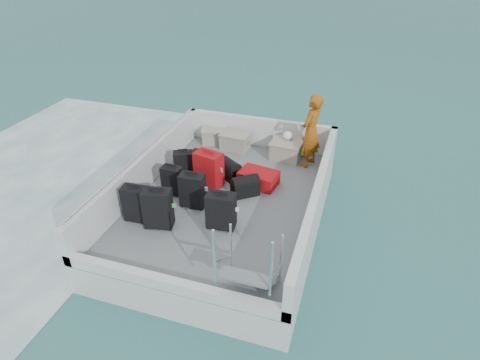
# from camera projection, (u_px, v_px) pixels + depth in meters

# --- Properties ---
(ground) EXTENTS (160.00, 160.00, 0.00)m
(ground) POSITION_uv_depth(u_px,v_px,m) (227.00, 224.00, 8.15)
(ground) COLOR #17504D
(ground) RESTS_ON ground
(wake_foam) EXTENTS (10.00, 10.00, 0.00)m
(wake_foam) POSITION_uv_depth(u_px,v_px,m) (34.00, 185.00, 9.39)
(wake_foam) COLOR white
(wake_foam) RESTS_ON ground
(ferry_hull) EXTENTS (3.60, 5.00, 0.60)m
(ferry_hull) POSITION_uv_depth(u_px,v_px,m) (226.00, 212.00, 7.99)
(ferry_hull) COLOR silver
(ferry_hull) RESTS_ON ground
(deck) EXTENTS (3.30, 4.70, 0.02)m
(deck) POSITION_uv_depth(u_px,v_px,m) (226.00, 199.00, 7.82)
(deck) COLOR slate
(deck) RESTS_ON ferry_hull
(deck_fittings) EXTENTS (3.60, 5.00, 0.90)m
(deck_fittings) POSITION_uv_depth(u_px,v_px,m) (238.00, 195.00, 7.27)
(deck_fittings) COLOR silver
(deck_fittings) RESTS_ON deck
(suitcase_0) EXTENTS (0.46, 0.28, 0.69)m
(suitcase_0) POSITION_uv_depth(u_px,v_px,m) (136.00, 204.00, 7.08)
(suitcase_0) COLOR black
(suitcase_0) RESTS_ON deck
(suitcase_1) EXTENTS (0.41, 0.25, 0.60)m
(suitcase_1) POSITION_uv_depth(u_px,v_px,m) (173.00, 181.00, 7.82)
(suitcase_1) COLOR black
(suitcase_1) RESTS_ON deck
(suitcase_2) EXTENTS (0.46, 0.38, 0.58)m
(suitcase_2) POSITION_uv_depth(u_px,v_px,m) (184.00, 164.00, 8.38)
(suitcase_2) COLOR black
(suitcase_2) RESTS_ON deck
(suitcase_3) EXTENTS (0.54, 0.39, 0.74)m
(suitcase_3) POSITION_uv_depth(u_px,v_px,m) (158.00, 209.00, 6.91)
(suitcase_3) COLOR black
(suitcase_3) RESTS_ON deck
(suitcase_4) EXTENTS (0.47, 0.30, 0.68)m
(suitcase_4) POSITION_uv_depth(u_px,v_px,m) (193.00, 191.00, 7.45)
(suitcase_4) COLOR black
(suitcase_4) RESTS_ON deck
(suitcase_5) EXTENTS (0.61, 0.45, 0.75)m
(suitcase_5) POSITION_uv_depth(u_px,v_px,m) (209.00, 170.00, 8.03)
(suitcase_5) COLOR maroon
(suitcase_5) RESTS_ON deck
(suitcase_6) EXTENTS (0.52, 0.33, 0.68)m
(suitcase_6) POSITION_uv_depth(u_px,v_px,m) (221.00, 211.00, 6.91)
(suitcase_6) COLOR black
(suitcase_6) RESTS_ON deck
(suitcase_8) EXTENTS (0.83, 0.62, 0.30)m
(suitcase_8) POSITION_uv_depth(u_px,v_px,m) (258.00, 178.00, 8.18)
(suitcase_8) COLOR maroon
(suitcase_8) RESTS_ON deck
(duffel_0) EXTENTS (0.50, 0.37, 0.32)m
(duffel_0) POSITION_uv_depth(u_px,v_px,m) (204.00, 161.00, 8.78)
(duffel_0) COLOR black
(duffel_0) RESTS_ON deck
(duffel_1) EXTENTS (0.60, 0.54, 0.32)m
(duffel_1) POSITION_uv_depth(u_px,v_px,m) (229.00, 171.00, 8.42)
(duffel_1) COLOR black
(duffel_1) RESTS_ON deck
(duffel_2) EXTENTS (0.60, 0.56, 0.32)m
(duffel_2) POSITION_uv_depth(u_px,v_px,m) (245.00, 188.00, 7.87)
(duffel_2) COLOR black
(duffel_2) RESTS_ON deck
(crate_0) EXTENTS (0.65, 0.54, 0.34)m
(crate_0) POSITION_uv_depth(u_px,v_px,m) (214.00, 136.00, 9.79)
(crate_0) COLOR gray
(crate_0) RESTS_ON deck
(crate_1) EXTENTS (0.67, 0.50, 0.38)m
(crate_1) POSITION_uv_depth(u_px,v_px,m) (235.00, 142.00, 9.48)
(crate_1) COLOR gray
(crate_1) RESTS_ON deck
(crate_2) EXTENTS (0.73, 0.60, 0.38)m
(crate_2) POSITION_uv_depth(u_px,v_px,m) (287.00, 148.00, 9.25)
(crate_2) COLOR gray
(crate_2) RESTS_ON deck
(crate_3) EXTENTS (0.68, 0.50, 0.39)m
(crate_3) POSITION_uv_depth(u_px,v_px,m) (286.00, 152.00, 9.06)
(crate_3) COLOR gray
(crate_3) RESTS_ON deck
(yellow_bag) EXTENTS (0.28, 0.26, 0.22)m
(yellow_bag) POSITION_uv_depth(u_px,v_px,m) (300.00, 152.00, 9.23)
(yellow_bag) COLOR yellow
(yellow_bag) RESTS_ON deck
(white_bag) EXTENTS (0.24, 0.24, 0.18)m
(white_bag) POSITION_uv_depth(u_px,v_px,m) (288.00, 137.00, 9.10)
(white_bag) COLOR white
(white_bag) RESTS_ON crate_2
(passenger) EXTENTS (0.56, 0.69, 1.62)m
(passenger) POSITION_uv_depth(u_px,v_px,m) (311.00, 131.00, 8.54)
(passenger) COLOR orange
(passenger) RESTS_ON deck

